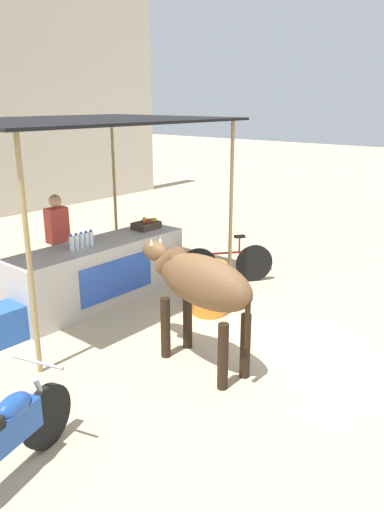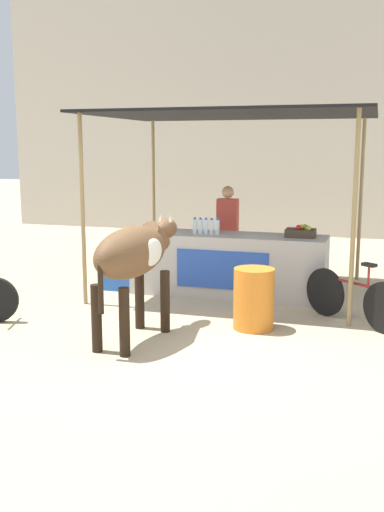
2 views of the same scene
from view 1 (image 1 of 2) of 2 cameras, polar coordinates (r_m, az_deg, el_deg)
name	(u,v)px [view 1 (image 1 of 2)]	position (r m, az deg, el deg)	size (l,w,h in m)	color
ground_plane	(210,341)	(6.71, 2.07, -9.74)	(60.00, 60.00, 0.00)	tan
stall_counter	(100,272)	(7.95, -10.46, -1.83)	(3.00, 0.82, 0.96)	#B2ADA8
stall_awning	(79,127)	(7.77, -12.84, 14.20)	(4.20, 3.20, 2.80)	black
water_bottle_row	(82,241)	(7.53, -12.51, 1.71)	(0.43, 0.07, 0.25)	silver
fruit_crate	(147,225)	(8.53, -5.22, 3.58)	(0.44, 0.32, 0.18)	#3F3326
vendor_behind_counter	(59,244)	(8.30, -15.01, 1.36)	(0.34, 0.22, 1.65)	#383842
cooler_box	(1,325)	(7.05, -21.02, -7.39)	(0.60, 0.44, 0.48)	blue
water_barrel	(209,289)	(7.40, 2.00, -3.73)	(0.52, 0.52, 0.78)	orange
cow	(201,284)	(5.75, 1.00, -3.20)	(0.70, 1.85, 1.44)	brown
bicycle_leaning	(227,264)	(8.65, 4.02, -0.92)	(1.33, 1.06, 0.85)	black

